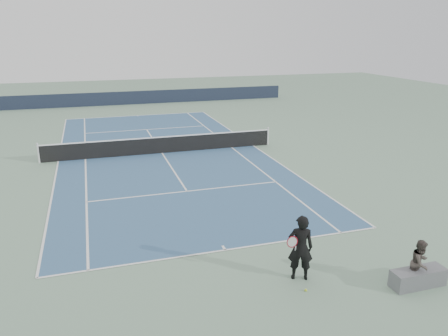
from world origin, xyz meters
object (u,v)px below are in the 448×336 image
object	(u,v)px
tennis_net	(162,145)
tennis_player	(300,248)
spectator_bench	(419,270)
tennis_ball	(306,290)

from	to	relation	value
tennis_net	tennis_player	xyz separation A→B (m)	(1.47, -14.01, 0.44)
tennis_net	spectator_bench	size ratio (longest dim) A/B	8.14
spectator_bench	tennis_ball	bearing A→B (deg)	167.76
tennis_ball	spectator_bench	size ratio (longest dim) A/B	0.04
tennis_ball	spectator_bench	world-z (taller)	spectator_bench
tennis_ball	tennis_net	bearing A→B (deg)	95.28
tennis_net	tennis_player	size ratio (longest dim) A/B	6.85
tennis_net	tennis_player	distance (m)	14.09
tennis_net	spectator_bench	world-z (taller)	spectator_bench
tennis_net	spectator_bench	bearing A→B (deg)	-74.16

